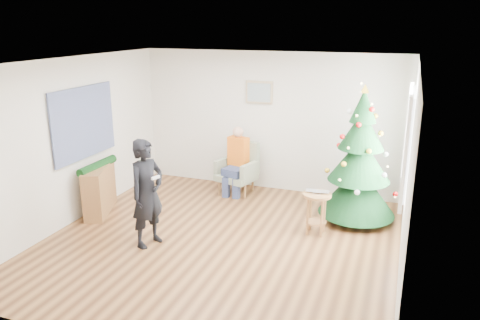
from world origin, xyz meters
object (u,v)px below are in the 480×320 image
at_px(christmas_tree, 360,161).
at_px(console, 100,189).
at_px(armchair, 238,174).
at_px(stool, 316,213).
at_px(standing_man, 147,193).

bearing_deg(christmas_tree, console, -164.41).
bearing_deg(armchair, console, -122.87).
bearing_deg(stool, christmas_tree, 55.04).
height_order(christmas_tree, stool, christmas_tree).
height_order(stool, armchair, armchair).
relative_size(armchair, standing_man, 0.61).
bearing_deg(armchair, stool, -21.67).
bearing_deg(standing_man, console, 77.93).
bearing_deg(standing_man, stool, -45.33).
relative_size(stool, console, 0.64).
relative_size(christmas_tree, console, 2.21).
distance_m(stool, standing_man, 2.53).
bearing_deg(stool, standing_man, -151.93).
bearing_deg(console, christmas_tree, -5.43).
relative_size(christmas_tree, stool, 3.43).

